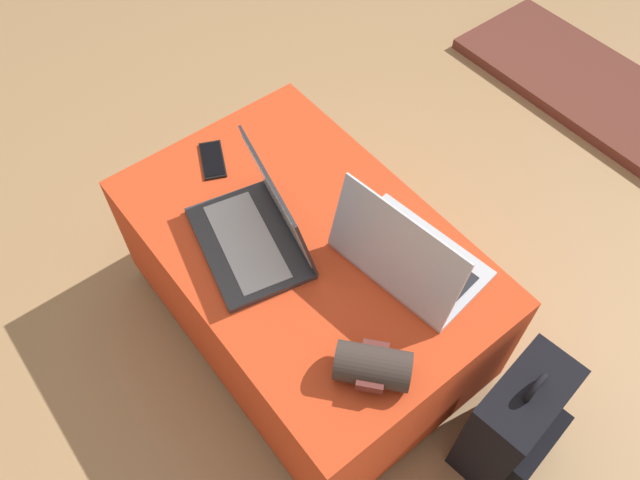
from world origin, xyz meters
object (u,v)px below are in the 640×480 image
laptop_far (406,256)px  cell_phone (213,160)px  backpack (515,423)px  laptop_near (259,228)px  wrist_brace (373,366)px

laptop_far → cell_phone: 0.63m
laptop_far → backpack: (0.42, 0.04, -0.33)m
laptop_near → wrist_brace: (0.46, -0.02, -0.01)m
wrist_brace → backpack: bearing=49.3°
cell_phone → backpack: cell_phone is taller
laptop_near → laptop_far: size_ratio=0.99×
cell_phone → backpack: size_ratio=0.34×
laptop_far → backpack: bearing=178.9°
laptop_far → backpack: size_ratio=0.86×
cell_phone → laptop_near: bearing=105.3°
cell_phone → wrist_brace: wrist_brace is taller
backpack → laptop_far: bearing=88.5°
laptop_near → cell_phone: 0.32m
backpack → wrist_brace: size_ratio=2.44×
cell_phone → wrist_brace: 0.78m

